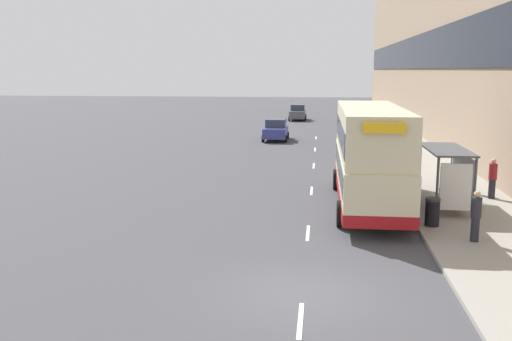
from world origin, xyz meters
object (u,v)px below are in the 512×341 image
pedestrian_1 (476,216)px  pedestrian_2 (466,173)px  litter_bin (432,212)px  car_0 (298,113)px  pedestrian_at_shelter (493,178)px  double_decker_bus_near (370,155)px  bus_shelter (452,168)px  car_1 (276,130)px

pedestrian_1 → pedestrian_2: bearing=78.7°
litter_bin → car_0: bearing=98.5°
pedestrian_at_shelter → car_0: bearing=104.2°
double_decker_bus_near → bus_shelter: bearing=-8.6°
double_decker_bus_near → car_1: (-5.83, 23.12, -1.41)m
bus_shelter → litter_bin: bearing=-113.8°
bus_shelter → car_0: size_ratio=0.99×
bus_shelter → car_0: 43.97m
double_decker_bus_near → car_1: bearing=104.2°
litter_bin → pedestrian_2: bearing=66.7°
pedestrian_1 → bus_shelter: bearing=87.9°
car_0 → pedestrian_at_shelter: 42.30m
car_0 → pedestrian_2: 40.95m
litter_bin → pedestrian_at_shelter: bearing=54.8°
bus_shelter → car_1: (-9.13, 23.62, -1.00)m
pedestrian_1 → car_0: bearing=99.4°
pedestrian_2 → car_0: bearing=103.5°
pedestrian_at_shelter → pedestrian_2: size_ratio=0.97×
car_1 → pedestrian_1: (8.96, -28.23, 0.15)m
bus_shelter → car_1: 25.34m
pedestrian_at_shelter → bus_shelter: bearing=-136.1°
double_decker_bus_near → pedestrian_2: size_ratio=5.69×
double_decker_bus_near → pedestrian_at_shelter: double_decker_bus_near is taller
pedestrian_at_shelter → pedestrian_2: 1.46m
double_decker_bus_near → litter_bin: 4.19m
double_decker_bus_near → car_1: 23.89m
pedestrian_1 → car_1: bearing=107.6°
car_0 → pedestrian_2: size_ratio=2.28×
car_0 → litter_bin: 46.49m
car_0 → bus_shelter: bearing=100.6°
car_1 → litter_bin: bearing=106.7°
bus_shelter → double_decker_bus_near: (-3.30, 0.50, 0.41)m
bus_shelter → litter_bin: (-1.22, -2.77, -1.21)m
pedestrian_at_shelter → litter_bin: pedestrian_at_shelter is taller
car_0 → car_1: 19.61m
bus_shelter → pedestrian_1: bus_shelter is taller
car_0 → car_1: size_ratio=1.03×
pedestrian_1 → pedestrian_at_shelter: bearing=70.2°
car_1 → pedestrian_2: pedestrian_2 is taller
double_decker_bus_near → car_0: (-4.82, 42.71, -1.39)m
pedestrian_at_shelter → pedestrian_2: pedestrian_2 is taller
pedestrian_1 → litter_bin: bearing=119.8°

